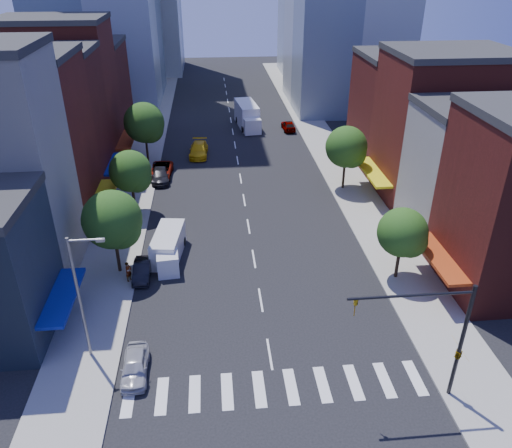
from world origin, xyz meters
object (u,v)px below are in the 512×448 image
Objects in this scene: cargo_van_far at (167,257)px; parked_car_rear at (160,175)px; traffic_car_far at (288,125)px; taxi at (199,150)px; pedestrian_near at (128,271)px; parked_car_second at (142,270)px; box_truck at (247,116)px; parked_car_third at (161,171)px; parked_car_front at (135,366)px; traffic_car_oncoming at (247,123)px; cargo_van_near at (168,245)px; pedestrian_far at (101,231)px.

parked_car_rear is at bearing 90.46° from cargo_van_far.
traffic_car_far is (15.99, 36.36, -0.20)m from cargo_van_far.
traffic_car_far is (13.53, 9.65, -0.09)m from taxi.
taxi is 29.34m from pedestrian_near.
box_truck reaches higher than parked_car_second.
pedestrian_near is (-1.00, -0.68, 0.37)m from parked_car_second.
cargo_van_far is (2.01, -19.92, 0.18)m from parked_car_third.
traffic_car_oncoming is (11.18, 50.89, -0.04)m from parked_car_front.
cargo_van_near is at bearing -87.13° from parked_car_rear.
parked_car_front is 31.19m from parked_car_rear.
cargo_van_far is at bearing 35.22° from parked_car_second.
parked_car_second is (-0.71, 11.12, -0.05)m from parked_car_front.
parked_car_third reaches higher than parked_car_second.
cargo_van_far is (2.01, -18.62, 0.21)m from parked_car_rear.
box_truck is at bearing 179.71° from pedestrian_far.
cargo_van_near is 7.18m from pedestrian_far.
parked_car_third reaches higher than parked_car_rear.
parked_car_front is at bearing 70.67° from traffic_car_oncoming.
traffic_car_far is (18.00, 37.80, 0.09)m from parked_car_second.
pedestrian_far reaches higher than parked_car_second.
traffic_car_far is at bearing 72.98° from cargo_van_near.
taxi is at bearing -176.60° from pedestrian_far.
parked_car_front is at bearing -138.00° from pedestrian_near.
parked_car_front is 12.63m from cargo_van_far.
cargo_van_far reaches higher than traffic_car_oncoming.
cargo_van_far is (0.03, -1.55, -0.22)m from cargo_van_near.
parked_car_front is at bearing -92.00° from taxi.
box_truck reaches higher than cargo_van_near.
pedestrian_far is (-6.40, 3.26, -0.02)m from cargo_van_near.
pedestrian_near is at bearing -146.35° from parked_car_second.
parked_car_front is 1.04× the size of parked_car_second.
parked_car_second is 2.26× the size of pedestrian_near.
cargo_van_far reaches higher than traffic_car_far.
pedestrian_near reaches higher than parked_car_front.
parked_car_front is 51.89m from traffic_car_far.
parked_car_third reaches higher than traffic_car_oncoming.
taxi is at bearing 59.60° from parked_car_third.
cargo_van_far is at bearing -87.57° from parked_car_rear.
cargo_van_near reaches higher than parked_car_third.
cargo_van_far is at bearing 64.78° from traffic_car_far.
parked_car_third is 1.18× the size of cargo_van_far.
parked_car_third is 1.25× the size of traffic_car_far.
cargo_van_far is 26.82m from taxi.
parked_car_third is at bearing -170.80° from pedestrian_far.
pedestrian_near is (-19.00, -38.48, 0.28)m from traffic_car_far.
parked_car_second is 0.68× the size of cargo_van_near.
cargo_van_near is 1.01× the size of taxi.
pedestrian_far is at bearing 137.50° from cargo_van_far.
pedestrian_far is at bearing -111.47° from parked_car_rear.
traffic_car_far is at bearing 170.09° from pedestrian_far.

